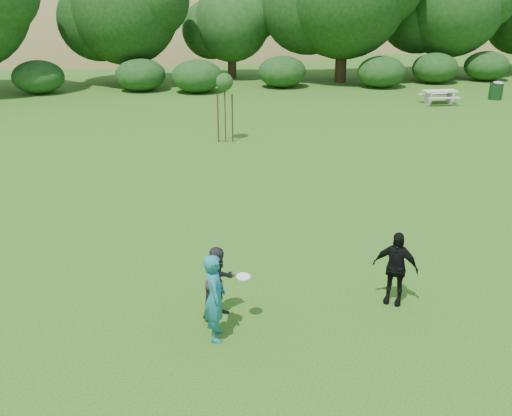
{
  "coord_description": "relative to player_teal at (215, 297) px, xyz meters",
  "views": [
    {
      "loc": [
        -2.14,
        -9.74,
        6.17
      ],
      "look_at": [
        0.0,
        3.0,
        1.1
      ],
      "focal_mm": 40.0,
      "sensor_mm": 36.0,
      "label": 1
    }
  ],
  "objects": [
    {
      "name": "player_black",
      "position": [
        3.76,
        0.67,
        -0.06
      ],
      "size": [
        0.98,
        0.83,
        1.58
      ],
      "primitive_type": "imported",
      "rotation": [
        0.0,
        0.0,
        -0.58
      ],
      "color": "black",
      "rests_on": "ground"
    },
    {
      "name": "trash_can_lidded",
      "position": [
        18.33,
        21.0,
        -0.31
      ],
      "size": [
        0.6,
        0.6,
        1.05
      ],
      "color": "#143718",
      "rests_on": "ground"
    },
    {
      "name": "player_grey",
      "position": [
        0.15,
        0.72,
        -0.1
      ],
      "size": [
        0.92,
        0.87,
        1.5
      ],
      "primitive_type": "imported",
      "rotation": [
        0.0,
        0.0,
        0.56
      ],
      "color": "#29282B",
      "rests_on": "ground"
    },
    {
      "name": "frisbee",
      "position": [
        0.58,
        0.4,
        0.16
      ],
      "size": [
        0.27,
        0.27,
        0.05
      ],
      "color": "white",
      "rests_on": "ground"
    },
    {
      "name": "sapling",
      "position": [
        1.85,
        14.14,
        1.57
      ],
      "size": [
        0.7,
        0.7,
        2.85
      ],
      "color": "#3F2618",
      "rests_on": "ground"
    },
    {
      "name": "player_teal",
      "position": [
        0.0,
        0.0,
        0.0
      ],
      "size": [
        0.44,
        0.64,
        1.7
      ],
      "primitive_type": "imported",
      "rotation": [
        0.0,
        0.0,
        1.52
      ],
      "color": "#1C707E",
      "rests_on": "ground"
    },
    {
      "name": "tree_row",
      "position": [
        4.6,
        29.34,
        4.02
      ],
      "size": [
        53.92,
        10.38,
        9.62
      ],
      "color": "#3A2616",
      "rests_on": "ground"
    },
    {
      "name": "trash_can_near",
      "position": [
        18.2,
        21.08,
        -0.4
      ],
      "size": [
        0.6,
        0.6,
        0.9
      ],
      "primitive_type": "cylinder",
      "color": "#143718",
      "rests_on": "ground"
    },
    {
      "name": "picnic_table",
      "position": [
        14.43,
        20.27,
        -0.33
      ],
      "size": [
        1.8,
        1.48,
        0.76
      ],
      "color": "beige",
      "rests_on": "ground"
    },
    {
      "name": "ground",
      "position": [
        1.38,
        0.65,
        -0.85
      ],
      "size": [
        120.0,
        120.0,
        0.0
      ],
      "primitive_type": "plane",
      "color": "#19470C",
      "rests_on": "ground"
    },
    {
      "name": "hillside",
      "position": [
        0.82,
        69.11,
        -12.82
      ],
      "size": [
        150.0,
        72.0,
        52.0
      ],
      "color": "olive",
      "rests_on": "ground"
    }
  ]
}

